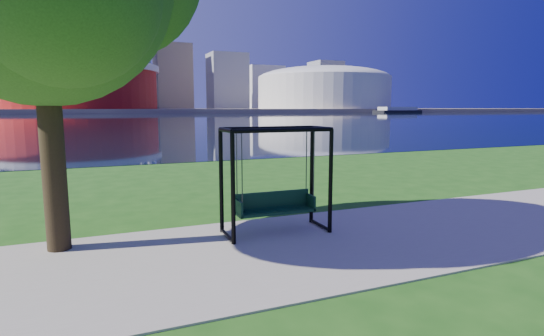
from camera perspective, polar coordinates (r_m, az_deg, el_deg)
ground at (r=7.92m, az=-1.49°, el=-10.00°), size 900.00×900.00×0.00m
path at (r=7.48m, az=-0.07°, el=-10.99°), size 120.00×4.00×0.03m
river at (r=109.08m, az=-21.48°, el=6.23°), size 900.00×180.00×0.02m
far_bank at (r=313.03m, az=-22.48°, el=7.20°), size 900.00×228.00×2.00m
stadium at (r=242.41m, az=-24.89°, el=10.12°), size 83.00×83.00×32.00m
arena at (r=278.79m, az=6.97°, el=10.77°), size 84.00×84.00×26.56m
skyline at (r=328.12m, az=-23.60°, el=13.26°), size 392.00×66.00×96.50m
swing at (r=8.25m, az=0.45°, el=-2.00°), size 2.06×0.92×2.10m
barge at (r=238.83m, az=16.57°, el=7.48°), size 31.46×13.84×3.05m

